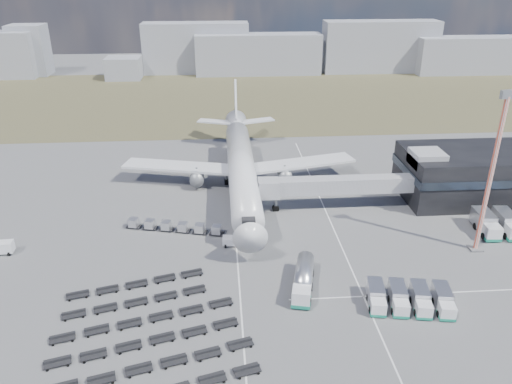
{
  "coord_description": "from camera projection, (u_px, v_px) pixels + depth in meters",
  "views": [
    {
      "loc": [
        -4.07,
        -66.38,
        44.45
      ],
      "look_at": [
        2.36,
        20.83,
        4.0
      ],
      "focal_mm": 35.0,
      "sensor_mm": 36.0,
      "label": 1
    }
  ],
  "objects": [
    {
      "name": "utility_van",
      "position": [
        1.0,
        248.0,
        83.05
      ],
      "size": [
        4.21,
        2.12,
        2.2
      ],
      "primitive_type": "cube",
      "rotation": [
        0.0,
        0.0,
        0.07
      ],
      "color": "silver",
      "rests_on": "ground"
    },
    {
      "name": "baggage_dollies",
      "position": [
        144.0,
        333.0,
        65.07
      ],
      "size": [
        28.94,
        29.31,
        0.77
      ],
      "rotation": [
        0.0,
        0.0,
        0.27
      ],
      "color": "black",
      "rests_on": "ground"
    },
    {
      "name": "pushback_tug",
      "position": [
        233.0,
        241.0,
        85.69
      ],
      "size": [
        3.55,
        2.17,
        1.53
      ],
      "primitive_type": "cube",
      "rotation": [
        0.0,
        0.0,
        -0.07
      ],
      "color": "silver",
      "rests_on": "ground"
    },
    {
      "name": "ground",
      "position": [
        251.0,
        270.0,
        79.01
      ],
      "size": [
        420.0,
        420.0,
        0.0
      ],
      "primitive_type": "plane",
      "color": "#565659",
      "rests_on": "ground"
    },
    {
      "name": "lane_markings",
      "position": [
        309.0,
        258.0,
        82.38
      ],
      "size": [
        47.12,
        110.0,
        0.01
      ],
      "color": "silver",
      "rests_on": "ground"
    },
    {
      "name": "jet_bridge",
      "position": [
        326.0,
        186.0,
        96.44
      ],
      "size": [
        30.3,
        3.8,
        7.05
      ],
      "color": "#939399",
      "rests_on": "ground"
    },
    {
      "name": "grass_strip",
      "position": [
        231.0,
        98.0,
        178.58
      ],
      "size": [
        420.0,
        90.0,
        0.01
      ],
      "primitive_type": "cube",
      "color": "#4B442D",
      "rests_on": "ground"
    },
    {
      "name": "uld_row",
      "position": [
        175.0,
        226.0,
        90.04
      ],
      "size": [
        18.03,
        5.84,
        1.65
      ],
      "rotation": [
        0.0,
        0.0,
        -0.24
      ],
      "color": "black",
      "rests_on": "ground"
    },
    {
      "name": "service_trucks_far",
      "position": [
        508.0,
        224.0,
        89.44
      ],
      "size": [
        11.11,
        8.73,
        3.21
      ],
      "rotation": [
        0.0,
        0.0,
        -0.08
      ],
      "color": "silver",
      "rests_on": "ground"
    },
    {
      "name": "terminal",
      "position": [
        477.0,
        173.0,
        101.68
      ],
      "size": [
        30.4,
        16.4,
        11.0
      ],
      "color": "black",
      "rests_on": "ground"
    },
    {
      "name": "airliner",
      "position": [
        241.0,
        164.0,
        106.1
      ],
      "size": [
        51.59,
        64.53,
        17.62
      ],
      "color": "silver",
      "rests_on": "ground"
    },
    {
      "name": "skyline",
      "position": [
        228.0,
        53.0,
        214.44
      ],
      "size": [
        292.02,
        23.36,
        21.57
      ],
      "color": "gray",
      "rests_on": "ground"
    },
    {
      "name": "floodlight_mast",
      "position": [
        491.0,
        175.0,
        79.05
      ],
      "size": [
        2.61,
        2.11,
        27.31
      ],
      "rotation": [
        0.0,
        0.0,
        0.2
      ],
      "color": "red",
      "rests_on": "ground"
    },
    {
      "name": "fuel_tanker",
      "position": [
        303.0,
        279.0,
        73.85
      ],
      "size": [
        5.05,
        11.0,
        3.45
      ],
      "rotation": [
        0.0,
        0.0,
        -0.23
      ],
      "color": "silver",
      "rests_on": "ground"
    },
    {
      "name": "catering_truck",
      "position": [
        249.0,
        191.0,
        102.71
      ],
      "size": [
        3.97,
        6.8,
        2.93
      ],
      "rotation": [
        0.0,
        0.0,
        -0.22
      ],
      "color": "silver",
      "rests_on": "ground"
    },
    {
      "name": "service_trucks_near",
      "position": [
        410.0,
        298.0,
        70.17
      ],
      "size": [
        12.3,
        8.1,
        2.54
      ],
      "rotation": [
        0.0,
        0.0,
        -0.17
      ],
      "color": "silver",
      "rests_on": "ground"
    }
  ]
}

